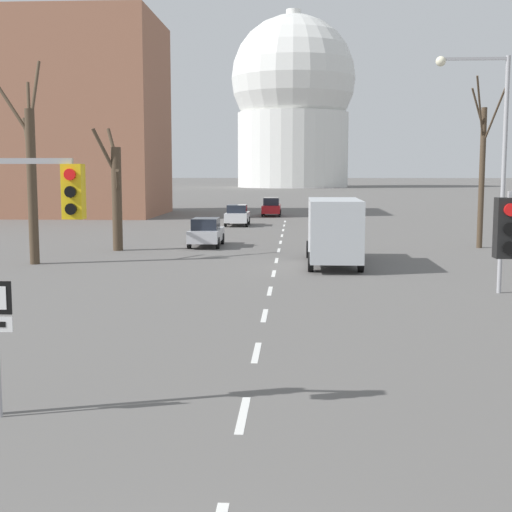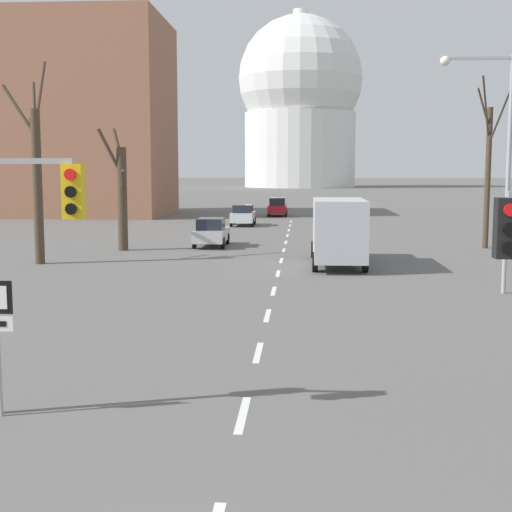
{
  "view_description": "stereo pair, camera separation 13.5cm",
  "coord_description": "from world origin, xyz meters",
  "px_view_note": "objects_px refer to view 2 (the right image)",
  "views": [
    {
      "loc": [
        0.95,
        -5.34,
        4.47
      ],
      "look_at": [
        0.23,
        7.53,
        2.91
      ],
      "focal_mm": 50.0,
      "sensor_mm": 36.0,
      "label": 1
    },
    {
      "loc": [
        1.08,
        -5.33,
        4.47
      ],
      "look_at": [
        0.23,
        7.53,
        2.91
      ],
      "focal_mm": 50.0,
      "sensor_mm": 36.0,
      "label": 2
    }
  ],
  "objects_px": {
    "sedan_near_right": "(211,232)",
    "traffic_signal_near_left": "(7,214)",
    "sedan_mid_centre": "(243,215)",
    "street_lamp_right": "(496,148)",
    "delivery_truck": "(338,229)",
    "sedan_near_left": "(278,207)"
  },
  "relations": [
    {
      "from": "traffic_signal_near_left",
      "to": "delivery_truck",
      "type": "xyz_separation_m",
      "value": [
        6.88,
        21.23,
        -2.0
      ]
    },
    {
      "from": "street_lamp_right",
      "to": "delivery_truck",
      "type": "relative_size",
      "value": 1.18
    },
    {
      "from": "sedan_near_left",
      "to": "delivery_truck",
      "type": "height_order",
      "value": "delivery_truck"
    },
    {
      "from": "sedan_near_right",
      "to": "sedan_mid_centre",
      "type": "bearing_deg",
      "value": 88.06
    },
    {
      "from": "street_lamp_right",
      "to": "delivery_truck",
      "type": "height_order",
      "value": "street_lamp_right"
    },
    {
      "from": "street_lamp_right",
      "to": "sedan_near_left",
      "type": "distance_m",
      "value": 44.66
    },
    {
      "from": "delivery_truck",
      "to": "street_lamp_right",
      "type": "bearing_deg",
      "value": -54.84
    },
    {
      "from": "sedan_mid_centre",
      "to": "delivery_truck",
      "type": "relative_size",
      "value": 0.55
    },
    {
      "from": "street_lamp_right",
      "to": "sedan_mid_centre",
      "type": "xyz_separation_m",
      "value": [
        -11.68,
        31.05,
        -4.38
      ]
    },
    {
      "from": "sedan_near_left",
      "to": "sedan_near_right",
      "type": "bearing_deg",
      "value": -95.8
    },
    {
      "from": "traffic_signal_near_left",
      "to": "sedan_near_left",
      "type": "height_order",
      "value": "traffic_signal_near_left"
    },
    {
      "from": "traffic_signal_near_left",
      "to": "delivery_truck",
      "type": "bearing_deg",
      "value": 72.05
    },
    {
      "from": "street_lamp_right",
      "to": "sedan_near_left",
      "type": "xyz_separation_m",
      "value": [
        -9.35,
        43.45,
        -4.35
      ]
    },
    {
      "from": "sedan_mid_centre",
      "to": "street_lamp_right",
      "type": "bearing_deg",
      "value": -69.39
    },
    {
      "from": "sedan_near_right",
      "to": "traffic_signal_near_left",
      "type": "bearing_deg",
      "value": -89.7
    },
    {
      "from": "traffic_signal_near_left",
      "to": "sedan_near_left",
      "type": "distance_m",
      "value": 57.45
    },
    {
      "from": "street_lamp_right",
      "to": "sedan_mid_centre",
      "type": "height_order",
      "value": "street_lamp_right"
    },
    {
      "from": "sedan_near_left",
      "to": "sedan_mid_centre",
      "type": "height_order",
      "value": "sedan_near_left"
    },
    {
      "from": "sedan_mid_centre",
      "to": "sedan_near_right",
      "type": "bearing_deg",
      "value": -91.94
    },
    {
      "from": "sedan_near_right",
      "to": "sedan_mid_centre",
      "type": "xyz_separation_m",
      "value": [
        0.53,
        15.8,
        0.01
      ]
    },
    {
      "from": "traffic_signal_near_left",
      "to": "street_lamp_right",
      "type": "distance_m",
      "value": 18.44
    },
    {
      "from": "delivery_truck",
      "to": "sedan_mid_centre",
      "type": "bearing_deg",
      "value": 105.33
    }
  ]
}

